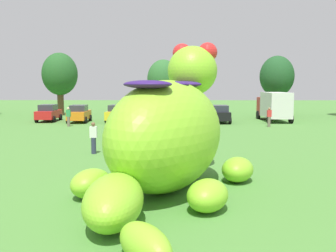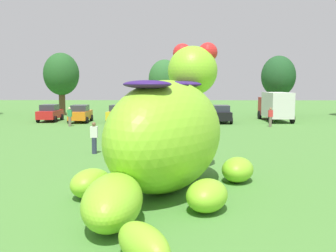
{
  "view_description": "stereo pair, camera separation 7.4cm",
  "coord_description": "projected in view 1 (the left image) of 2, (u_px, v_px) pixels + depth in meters",
  "views": [
    {
      "loc": [
        1.15,
        -13.64,
        3.71
      ],
      "look_at": [
        0.91,
        0.9,
        2.15
      ],
      "focal_mm": 41.36,
      "sensor_mm": 36.0,
      "label": 1
    },
    {
      "loc": [
        1.23,
        -13.64,
        3.71
      ],
      "look_at": [
        0.91,
        0.9,
        2.15
      ],
      "focal_mm": 41.36,
      "sensor_mm": 36.0,
      "label": 2
    }
  ],
  "objects": [
    {
      "name": "spectator_near_inflatable",
      "position": [
        94.0,
        138.0,
        20.78
      ],
      "size": [
        0.38,
        0.26,
        1.71
      ],
      "color": "#2D334C",
      "rests_on": "ground"
    },
    {
      "name": "car_red",
      "position": [
        49.0,
        113.0,
        39.27
      ],
      "size": [
        2.05,
        4.16,
        1.72
      ],
      "color": "red",
      "rests_on": "ground"
    },
    {
      "name": "car_green",
      "position": [
        183.0,
        114.0,
        38.3
      ],
      "size": [
        2.28,
        4.26,
        1.72
      ],
      "color": "#1E7238",
      "rests_on": "ground"
    },
    {
      "name": "ground_plane",
      "position": [
        142.0,
        188.0,
        13.97
      ],
      "size": [
        160.0,
        160.0,
        0.0
      ],
      "primitive_type": "plane",
      "color": "#4C8438"
    },
    {
      "name": "tree_left",
      "position": [
        60.0,
        75.0,
        46.75
      ],
      "size": [
        4.26,
        4.26,
        7.56
      ],
      "color": "brown",
      "rests_on": "ground"
    },
    {
      "name": "tree_centre_left",
      "position": [
        277.0,
        77.0,
        45.76
      ],
      "size": [
        4.01,
        4.01,
        7.12
      ],
      "color": "brown",
      "rests_on": "ground"
    },
    {
      "name": "giant_inflatable_creature",
      "position": [
        168.0,
        133.0,
        13.63
      ],
      "size": [
        6.85,
        10.99,
        5.47
      ],
      "color": "#8CD12D",
      "rests_on": "ground"
    },
    {
      "name": "car_orange",
      "position": [
        79.0,
        114.0,
        38.31
      ],
      "size": [
        2.06,
        4.16,
        1.72
      ],
      "color": "orange",
      "rests_on": "ground"
    },
    {
      "name": "car_yellow",
      "position": [
        118.0,
        113.0,
        38.53
      ],
      "size": [
        2.23,
        4.24,
        1.72
      ],
      "color": "yellow",
      "rests_on": "ground"
    },
    {
      "name": "spectator_mid_field",
      "position": [
        68.0,
        117.0,
        34.47
      ],
      "size": [
        0.38,
        0.26,
        1.71
      ],
      "color": "#726656",
      "rests_on": "ground"
    },
    {
      "name": "box_truck",
      "position": [
        274.0,
        106.0,
        39.4
      ],
      "size": [
        2.42,
        6.43,
        2.95
      ],
      "color": "#B2231E",
      "rests_on": "ground"
    },
    {
      "name": "car_black",
      "position": [
        220.0,
        114.0,
        37.97
      ],
      "size": [
        1.96,
        4.11,
        1.72
      ],
      "color": "black",
      "rests_on": "ground"
    },
    {
      "name": "tree_mid_left",
      "position": [
        163.0,
        79.0,
        45.24
      ],
      "size": [
        3.74,
        3.74,
        6.64
      ],
      "color": "brown",
      "rests_on": "ground"
    },
    {
      "name": "spectator_by_cars",
      "position": [
        269.0,
        117.0,
        34.19
      ],
      "size": [
        0.38,
        0.26,
        1.71
      ],
      "color": "#726656",
      "rests_on": "ground"
    },
    {
      "name": "car_white",
      "position": [
        150.0,
        113.0,
        39.06
      ],
      "size": [
        2.03,
        4.15,
        1.72
      ],
      "color": "white",
      "rests_on": "ground"
    }
  ]
}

